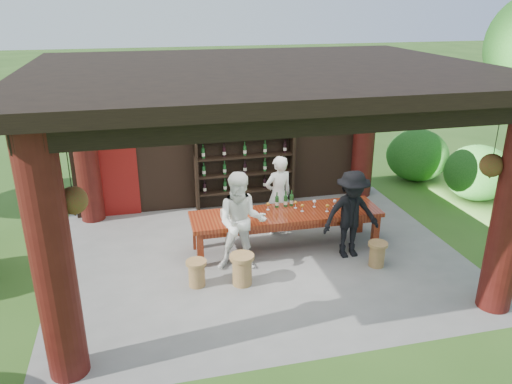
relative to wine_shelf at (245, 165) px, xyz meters
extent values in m
plane|color=#2D5119|center=(-0.24, -2.45, -1.00)|extent=(90.00, 90.00, 0.00)
cube|color=slate|center=(-0.24, -2.45, -1.05)|extent=(7.40, 5.90, 0.10)
cube|color=black|center=(-0.24, 0.30, 0.65)|extent=(7.00, 0.18, 3.30)
cube|color=maroon|center=(-2.84, 0.20, 0.00)|extent=(0.95, 0.06, 2.00)
cylinder|color=#380C0A|center=(-3.39, -4.85, 0.65)|extent=(0.50, 0.50, 3.30)
cylinder|color=#380C0A|center=(2.91, -4.85, 0.65)|extent=(0.50, 0.50, 3.30)
cylinder|color=#380C0A|center=(-3.39, 0.10, 0.65)|extent=(0.50, 0.50, 3.30)
cylinder|color=#380C0A|center=(2.91, 0.10, 0.65)|extent=(0.50, 0.50, 3.30)
cube|color=black|center=(-0.24, -4.85, 2.15)|extent=(6.70, 0.35, 0.35)
cube|color=black|center=(-3.39, -2.45, 2.15)|extent=(0.30, 5.20, 0.30)
cube|color=black|center=(2.91, -2.45, 2.15)|extent=(0.30, 5.20, 0.30)
cube|color=black|center=(-0.24, -2.45, 2.40)|extent=(7.50, 6.00, 0.20)
cylinder|color=black|center=(-3.09, -4.65, 1.62)|extent=(0.01, 0.01, 0.75)
cone|color=black|center=(-3.09, -4.65, 1.17)|extent=(0.32, 0.32, 0.18)
sphere|color=#1E5919|center=(-3.09, -4.65, 1.28)|extent=(0.34, 0.34, 0.34)
cylinder|color=black|center=(2.61, -4.65, 1.62)|extent=(0.01, 0.01, 0.75)
cone|color=black|center=(2.61, -4.65, 1.17)|extent=(0.32, 0.32, 0.18)
sphere|color=#1E5919|center=(2.61, -4.65, 1.28)|extent=(0.34, 0.34, 0.34)
cube|color=#621C0E|center=(0.31, -2.21, -0.29)|extent=(3.62, 0.97, 0.08)
cube|color=#621C0E|center=(0.31, -2.21, -0.39)|extent=(3.42, 0.82, 0.12)
cube|color=#621C0E|center=(-1.38, -2.55, -0.67)|extent=(0.12, 0.12, 0.67)
cube|color=#621C0E|center=(1.99, -2.59, -0.67)|extent=(0.12, 0.12, 0.67)
cube|color=#621C0E|center=(-1.37, -1.82, -0.67)|extent=(0.12, 0.12, 0.67)
cube|color=#621C0E|center=(2.00, -1.86, -0.67)|extent=(0.12, 0.12, 0.67)
cylinder|color=olive|center=(-0.78, -3.30, -0.76)|extent=(0.33, 0.33, 0.48)
cylinder|color=olive|center=(-0.78, -3.30, -0.49)|extent=(0.41, 0.41, 0.07)
cylinder|color=olive|center=(1.71, -3.26, -0.80)|extent=(0.28, 0.28, 0.40)
cylinder|color=olive|center=(1.71, -3.26, -0.57)|extent=(0.35, 0.35, 0.06)
cylinder|color=olive|center=(-1.52, -3.17, -0.80)|extent=(0.28, 0.28, 0.41)
cylinder|color=olive|center=(-1.52, -3.17, -0.57)|extent=(0.35, 0.35, 0.06)
imported|color=white|center=(0.35, -1.51, -0.18)|extent=(0.67, 0.52, 1.65)
imported|color=white|center=(-0.67, -2.77, -0.10)|extent=(0.98, 0.83, 1.80)
imported|color=black|center=(1.38, -2.78, -0.17)|extent=(1.09, 0.64, 1.67)
cube|color=#BF6672|center=(-0.80, -2.18, -0.18)|extent=(0.26, 0.18, 0.14)
ellipsoid|color=#194C14|center=(5.48, -0.82, -0.44)|extent=(1.55, 1.55, 1.32)
ellipsoid|color=#194C14|center=(4.80, 0.75, -0.43)|extent=(1.60, 1.60, 1.36)
camera|label=1|loc=(-2.26, -10.46, 3.50)|focal=35.00mm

